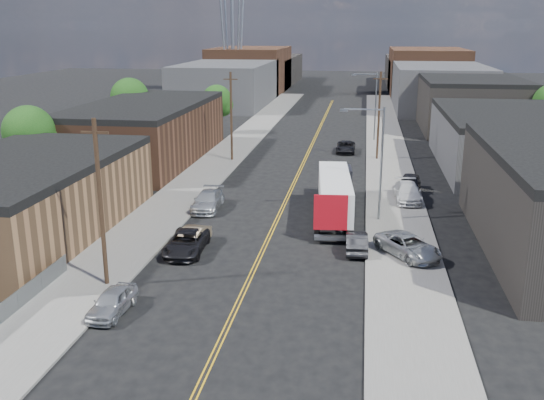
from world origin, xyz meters
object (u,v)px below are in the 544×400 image
(car_left_d, at_px, (208,201))
(car_right_lot_c, at_px, (410,183))
(car_left_b, at_px, (192,238))
(car_left_c, at_px, (186,242))
(car_right_lot_b, at_px, (408,192))
(car_right_oncoming, at_px, (357,242))
(car_left_a, at_px, (112,302))
(car_right_lot_a, at_px, (408,246))
(car_ahead_truck, at_px, (346,147))
(semi_truck, at_px, (335,191))

(car_left_d, relative_size, car_right_lot_c, 1.14)
(car_left_b, height_order, car_left_c, car_left_c)
(car_right_lot_b, xyz_separation_m, car_right_lot_c, (0.42, 3.26, 0.02))
(car_right_oncoming, bearing_deg, car_left_a, 39.44)
(car_left_b, distance_m, car_right_lot_a, 14.77)
(car_left_a, distance_m, car_right_lot_c, 32.47)
(car_right_lot_c, bearing_deg, car_right_lot_b, -90.75)
(car_left_c, distance_m, car_left_d, 10.06)
(car_left_c, relative_size, car_right_oncoming, 1.26)
(car_right_lot_a, xyz_separation_m, car_ahead_truck, (-5.27, 34.55, -0.20))
(car_right_lot_a, distance_m, car_right_lot_c, 16.83)
(semi_truck, height_order, car_right_lot_a, semi_truck)
(car_right_lot_b, bearing_deg, car_right_oncoming, -110.26)
(car_left_d, relative_size, car_right_lot_a, 1.02)
(car_left_a, bearing_deg, semi_truck, 63.33)
(car_left_a, xyz_separation_m, car_ahead_truck, (10.90, 45.17, -0.01))
(car_left_b, distance_m, car_right_lot_b, 20.73)
(car_left_a, distance_m, car_ahead_truck, 46.47)
(car_right_oncoming, bearing_deg, car_right_lot_a, 165.40)
(car_right_lot_c, bearing_deg, car_left_b, -126.79)
(car_left_c, xyz_separation_m, car_ahead_truck, (9.56, 35.76, -0.06))
(car_left_c, height_order, car_right_lot_a, car_right_lot_a)
(car_left_b, relative_size, car_left_c, 0.78)
(car_left_d, bearing_deg, car_right_lot_a, -30.47)
(car_right_oncoming, distance_m, car_ahead_truck, 33.86)
(car_left_b, xyz_separation_m, car_ahead_truck, (9.50, 34.70, -0.01))
(car_left_a, relative_size, car_left_b, 0.98)
(car_right_lot_a, relative_size, car_ahead_truck, 1.07)
(car_right_lot_a, bearing_deg, semi_truck, 86.38)
(semi_truck, distance_m, car_left_b, 13.04)
(car_right_lot_a, bearing_deg, car_ahead_truck, 63.78)
(car_right_lot_c, relative_size, car_ahead_truck, 0.96)
(car_left_d, distance_m, car_right_lot_b, 17.38)
(car_left_c, distance_m, car_right_oncoming, 11.61)
(car_right_lot_b, height_order, car_right_lot_c, car_right_lot_c)
(car_left_a, xyz_separation_m, car_right_oncoming, (12.78, 11.37, 0.00))
(car_right_oncoming, height_order, car_right_lot_b, car_right_lot_b)
(semi_truck, bearing_deg, car_ahead_truck, 85.03)
(car_left_b, bearing_deg, car_left_a, -89.69)
(car_right_oncoming, relative_size, car_right_lot_c, 0.90)
(car_left_a, height_order, car_right_lot_c, car_right_lot_c)
(semi_truck, height_order, car_right_lot_c, semi_truck)
(semi_truck, xyz_separation_m, car_left_b, (-9.50, -8.83, -1.38))
(car_left_c, distance_m, car_ahead_truck, 37.02)
(semi_truck, bearing_deg, car_left_b, -142.06)
(car_left_c, relative_size, car_right_lot_c, 1.14)
(car_left_c, bearing_deg, car_left_d, 93.19)
(car_left_b, distance_m, car_right_lot_c, 23.30)
(car_left_c, bearing_deg, car_ahead_truck, 72.04)
(car_left_d, bearing_deg, car_right_lot_b, 14.26)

